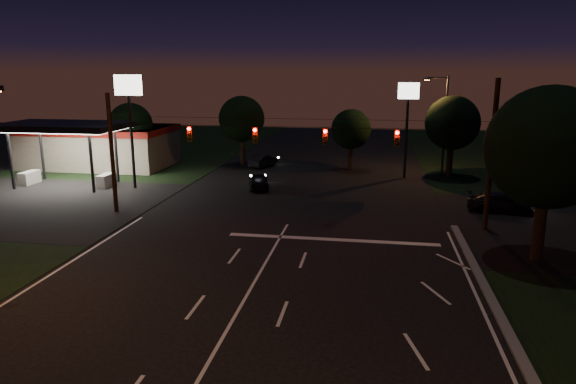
% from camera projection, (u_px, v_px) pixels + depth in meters
% --- Properties ---
extents(ground, '(140.00, 140.00, 0.00)m').
position_uv_depth(ground, '(224.00, 335.00, 18.68)').
color(ground, black).
rests_on(ground, ground).
extents(cross_street_left, '(20.00, 16.00, 0.02)m').
position_uv_depth(cross_street_left, '(21.00, 203.00, 37.22)').
color(cross_street_left, black).
rests_on(cross_street_left, ground).
extents(stop_bar, '(12.00, 0.50, 0.01)m').
position_uv_depth(stop_bar, '(332.00, 239.00, 29.24)').
color(stop_bar, silver).
rests_on(stop_bar, ground).
extents(utility_pole_right, '(0.30, 0.30, 9.00)m').
position_uv_depth(utility_pole_right, '(485.00, 229.00, 31.17)').
color(utility_pole_right, black).
rests_on(utility_pole_right, ground).
extents(utility_pole_left, '(0.28, 0.28, 8.00)m').
position_uv_depth(utility_pole_left, '(117.00, 212.00, 34.99)').
color(utility_pole_left, black).
rests_on(utility_pole_left, ground).
extents(signal_span, '(24.00, 0.40, 1.56)m').
position_uv_depth(signal_span, '(290.00, 135.00, 31.78)').
color(signal_span, black).
rests_on(signal_span, ground).
extents(gas_station, '(14.20, 16.10, 5.25)m').
position_uv_depth(gas_station, '(97.00, 143.00, 50.79)').
color(gas_station, gray).
rests_on(gas_station, ground).
extents(pole_sign_left_near, '(2.20, 0.30, 9.10)m').
position_uv_depth(pole_sign_left_near, '(129.00, 102.00, 40.43)').
color(pole_sign_left_near, black).
rests_on(pole_sign_left_near, ground).
extents(pole_sign_right, '(1.80, 0.30, 8.40)m').
position_uv_depth(pole_sign_right, '(408.00, 108.00, 44.78)').
color(pole_sign_right, black).
rests_on(pole_sign_right, ground).
extents(street_light_right_far, '(2.20, 0.35, 9.00)m').
position_uv_depth(street_light_right_far, '(442.00, 118.00, 46.42)').
color(street_light_right_far, black).
rests_on(street_light_right_far, ground).
extents(tree_right_near, '(6.00, 6.00, 8.76)m').
position_uv_depth(tree_right_near, '(548.00, 149.00, 24.99)').
color(tree_right_near, black).
rests_on(tree_right_near, ground).
extents(tree_far_a, '(4.20, 4.20, 6.42)m').
position_uv_depth(tree_far_a, '(131.00, 125.00, 49.48)').
color(tree_far_a, black).
rests_on(tree_far_a, ground).
extents(tree_far_b, '(4.60, 4.60, 6.98)m').
position_uv_depth(tree_far_b, '(242.00, 120.00, 51.66)').
color(tree_far_b, black).
rests_on(tree_far_b, ground).
extents(tree_far_c, '(3.80, 3.80, 5.86)m').
position_uv_depth(tree_far_c, '(351.00, 130.00, 49.09)').
color(tree_far_c, black).
rests_on(tree_far_c, ground).
extents(tree_far_d, '(4.80, 4.80, 7.30)m').
position_uv_depth(tree_far_d, '(452.00, 124.00, 45.55)').
color(tree_far_d, black).
rests_on(tree_far_d, ground).
extents(tree_far_e, '(4.00, 4.00, 6.18)m').
position_uv_depth(tree_far_e, '(555.00, 136.00, 42.50)').
color(tree_far_e, black).
rests_on(tree_far_e, ground).
extents(car_oncoming_a, '(2.46, 4.12, 1.31)m').
position_uv_depth(car_oncoming_a, '(259.00, 181.00, 41.73)').
color(car_oncoming_a, black).
rests_on(car_oncoming_a, ground).
extents(car_oncoming_b, '(2.52, 4.04, 1.26)m').
position_uv_depth(car_oncoming_b, '(263.00, 160.00, 51.41)').
color(car_oncoming_b, black).
rests_on(car_oncoming_b, ground).
extents(car_cross, '(4.71, 2.33, 1.32)m').
position_uv_depth(car_cross, '(502.00, 203.00, 34.76)').
color(car_cross, black).
rests_on(car_cross, ground).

